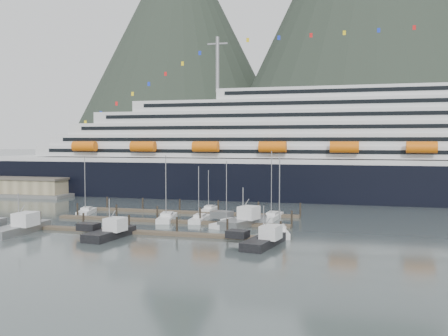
{
  "coord_description": "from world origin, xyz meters",
  "views": [
    {
      "loc": [
        32.36,
        -92.96,
        16.11
      ],
      "look_at": [
        0.97,
        22.0,
        9.86
      ],
      "focal_mm": 42.0,
      "sensor_mm": 36.0,
      "label": 1
    }
  ],
  "objects_px": {
    "sailboat_a": "(86,212)",
    "trawler_b": "(109,232)",
    "cruise_ship": "(358,155)",
    "sailboat_c": "(200,219)",
    "sailboat_g": "(272,217)",
    "sailboat_f": "(209,210)",
    "sailboat_b": "(167,218)",
    "trawler_d": "(263,240)",
    "warehouse": "(9,186)",
    "trawler_a": "(18,227)",
    "sailboat_h": "(279,232)",
    "trawler_e": "(242,221)",
    "sailboat_d": "(229,224)"
  },
  "relations": [
    {
      "from": "sailboat_b",
      "to": "trawler_a",
      "type": "bearing_deg",
      "value": 123.7
    },
    {
      "from": "sailboat_a",
      "to": "trawler_b",
      "type": "relative_size",
      "value": 1.15
    },
    {
      "from": "warehouse",
      "to": "sailboat_h",
      "type": "bearing_deg",
      "value": -27.53
    },
    {
      "from": "sailboat_f",
      "to": "trawler_d",
      "type": "height_order",
      "value": "sailboat_f"
    },
    {
      "from": "sailboat_a",
      "to": "sailboat_f",
      "type": "height_order",
      "value": "sailboat_a"
    },
    {
      "from": "sailboat_a",
      "to": "sailboat_c",
      "type": "height_order",
      "value": "sailboat_a"
    },
    {
      "from": "cruise_ship",
      "to": "trawler_a",
      "type": "distance_m",
      "value": 90.43
    },
    {
      "from": "trawler_d",
      "to": "sailboat_c",
      "type": "bearing_deg",
      "value": 48.73
    },
    {
      "from": "sailboat_h",
      "to": "sailboat_b",
      "type": "bearing_deg",
      "value": 51.49
    },
    {
      "from": "sailboat_d",
      "to": "cruise_ship",
      "type": "bearing_deg",
      "value": -2.45
    },
    {
      "from": "warehouse",
      "to": "trawler_a",
      "type": "height_order",
      "value": "trawler_a"
    },
    {
      "from": "sailboat_b",
      "to": "sailboat_c",
      "type": "distance_m",
      "value": 6.82
    },
    {
      "from": "sailboat_b",
      "to": "sailboat_f",
      "type": "bearing_deg",
      "value": -28.89
    },
    {
      "from": "sailboat_h",
      "to": "trawler_b",
      "type": "distance_m",
      "value": 28.55
    },
    {
      "from": "cruise_ship",
      "to": "trawler_e",
      "type": "distance_m",
      "value": 56.99
    },
    {
      "from": "warehouse",
      "to": "trawler_a",
      "type": "xyz_separation_m",
      "value": [
        45.79,
        -57.0,
        -1.29
      ]
    },
    {
      "from": "sailboat_b",
      "to": "sailboat_a",
      "type": "bearing_deg",
      "value": 66.59
    },
    {
      "from": "sailboat_d",
      "to": "sailboat_f",
      "type": "height_order",
      "value": "sailboat_d"
    },
    {
      "from": "cruise_ship",
      "to": "sailboat_c",
      "type": "relative_size",
      "value": 18.29
    },
    {
      "from": "sailboat_g",
      "to": "trawler_a",
      "type": "distance_m",
      "value": 48.67
    },
    {
      "from": "cruise_ship",
      "to": "trawler_d",
      "type": "distance_m",
      "value": 71.82
    },
    {
      "from": "trawler_a",
      "to": "trawler_d",
      "type": "bearing_deg",
      "value": -90.63
    },
    {
      "from": "sailboat_a",
      "to": "trawler_a",
      "type": "bearing_deg",
      "value": 166.97
    },
    {
      "from": "cruise_ship",
      "to": "warehouse",
      "type": "xyz_separation_m",
      "value": [
        -102.03,
        -12.94,
        -9.79
      ]
    },
    {
      "from": "sailboat_f",
      "to": "trawler_b",
      "type": "xyz_separation_m",
      "value": [
        -6.8,
        -34.98,
        0.52
      ]
    },
    {
      "from": "sailboat_d",
      "to": "sailboat_f",
      "type": "relative_size",
      "value": 1.29
    },
    {
      "from": "sailboat_a",
      "to": "sailboat_b",
      "type": "xyz_separation_m",
      "value": [
        20.59,
        -4.18,
        0.01
      ]
    },
    {
      "from": "sailboat_a",
      "to": "trawler_b",
      "type": "bearing_deg",
      "value": -158.04
    },
    {
      "from": "sailboat_g",
      "to": "sailboat_h",
      "type": "bearing_deg",
      "value": -163.02
    },
    {
      "from": "sailboat_g",
      "to": "sailboat_f",
      "type": "bearing_deg",
      "value": 68.65
    },
    {
      "from": "sailboat_f",
      "to": "trawler_a",
      "type": "relative_size",
      "value": 0.7
    },
    {
      "from": "trawler_a",
      "to": "trawler_e",
      "type": "distance_m",
      "value": 40.18
    },
    {
      "from": "warehouse",
      "to": "sailboat_f",
      "type": "distance_m",
      "value": 73.48
    },
    {
      "from": "sailboat_f",
      "to": "trawler_d",
      "type": "relative_size",
      "value": 0.83
    },
    {
      "from": "trawler_e",
      "to": "sailboat_f",
      "type": "bearing_deg",
      "value": 49.65
    },
    {
      "from": "trawler_b",
      "to": "cruise_ship",
      "type": "bearing_deg",
      "value": -22.92
    },
    {
      "from": "sailboat_c",
      "to": "trawler_d",
      "type": "height_order",
      "value": "sailboat_c"
    },
    {
      "from": "trawler_e",
      "to": "sailboat_a",
      "type": "bearing_deg",
      "value": 95.19
    },
    {
      "from": "sailboat_b",
      "to": "trawler_a",
      "type": "relative_size",
      "value": 0.98
    },
    {
      "from": "warehouse",
      "to": "sailboat_b",
      "type": "relative_size",
      "value": 3.37
    },
    {
      "from": "sailboat_b",
      "to": "trawler_e",
      "type": "bearing_deg",
      "value": -110.43
    },
    {
      "from": "cruise_ship",
      "to": "sailboat_d",
      "type": "distance_m",
      "value": 58.6
    },
    {
      "from": "sailboat_c",
      "to": "sailboat_b",
      "type": "bearing_deg",
      "value": 91.65
    },
    {
      "from": "sailboat_f",
      "to": "sailboat_a",
      "type": "bearing_deg",
      "value": 111.27
    },
    {
      "from": "sailboat_c",
      "to": "sailboat_g",
      "type": "relative_size",
      "value": 0.8
    },
    {
      "from": "trawler_d",
      "to": "sailboat_a",
      "type": "bearing_deg",
      "value": 70.88
    },
    {
      "from": "sailboat_b",
      "to": "sailboat_g",
      "type": "distance_m",
      "value": 21.57
    },
    {
      "from": "sailboat_a",
      "to": "sailboat_b",
      "type": "distance_m",
      "value": 21.01
    },
    {
      "from": "sailboat_b",
      "to": "trawler_b",
      "type": "bearing_deg",
      "value": 161.58
    },
    {
      "from": "cruise_ship",
      "to": "sailboat_b",
      "type": "xyz_separation_m",
      "value": [
        -36.44,
        -49.7,
        -11.62
      ]
    }
  ]
}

